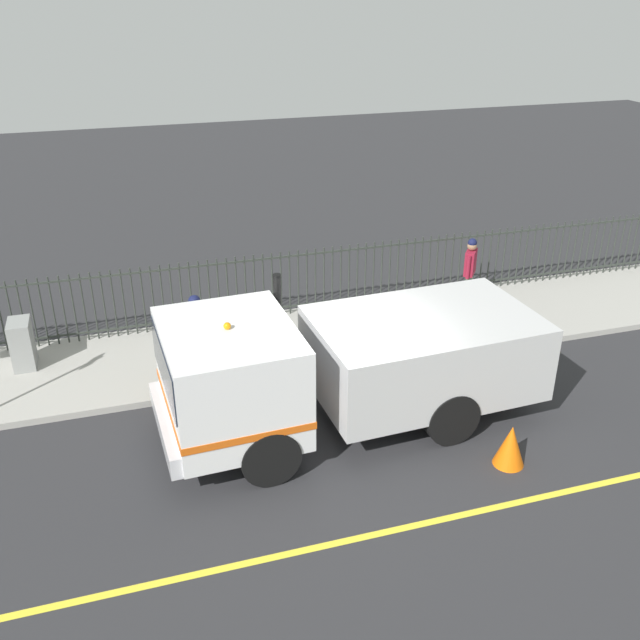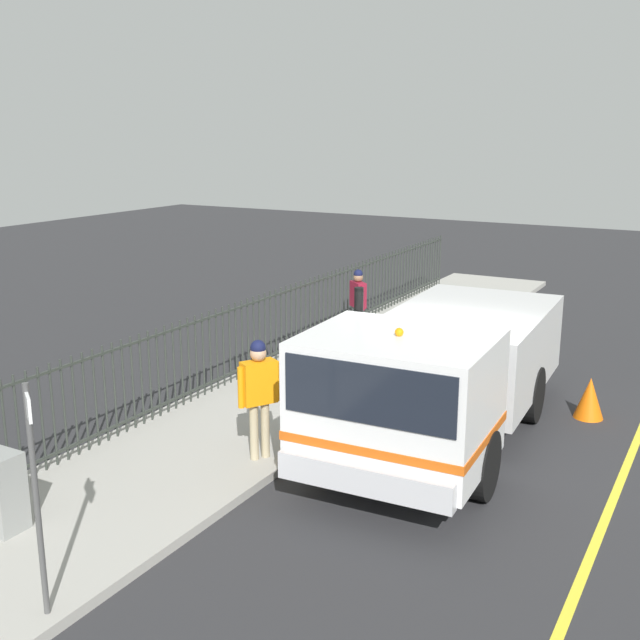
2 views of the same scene
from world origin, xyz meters
name	(u,v)px [view 2 (image 2 of 2)]	position (x,y,z in m)	size (l,w,h in m)	color
ground_plane	(443,438)	(0.00, 0.00, 0.00)	(59.54, 59.54, 0.00)	#2B2B2D
sidewalk_slab	(280,402)	(3.10, 0.00, 0.07)	(3.09, 27.06, 0.13)	#A3A099
lane_marking	(623,474)	(-2.75, 0.00, 0.00)	(0.12, 24.36, 0.01)	yellow
work_truck	(438,369)	(0.01, 0.35, 1.26)	(2.76, 6.72, 2.56)	white
worker_standing	(259,387)	(1.99, 2.32, 1.24)	(0.45, 0.58, 1.80)	orange
pedestrian_distant	(358,297)	(3.67, -4.25, 1.14)	(0.51, 0.45, 1.65)	maroon
iron_fence	(220,347)	(4.42, 0.00, 0.91)	(0.04, 23.04, 1.54)	#2D332D
traffic_cone	(590,398)	(-1.87, -2.10, 0.36)	(0.50, 0.50, 0.72)	orange
street_sign	(34,474)	(1.77, 6.51, 1.64)	(0.43, 0.31, 2.43)	#4C4C4C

